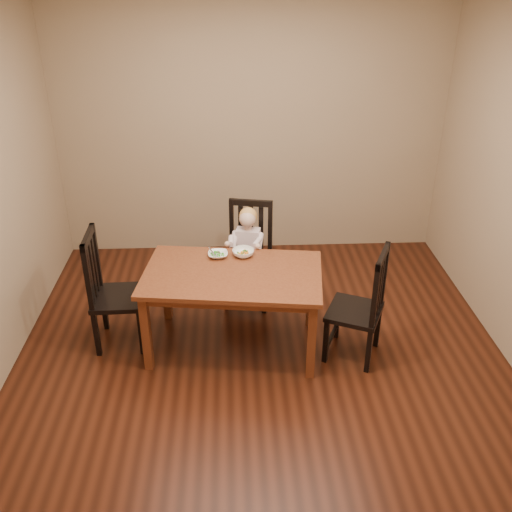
{
  "coord_description": "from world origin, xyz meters",
  "views": [
    {
      "loc": [
        -0.22,
        -3.76,
        2.93
      ],
      "look_at": [
        -0.03,
        0.25,
        0.8
      ],
      "focal_mm": 40.0,
      "sensor_mm": 36.0,
      "label": 1
    }
  ],
  "objects_px": {
    "chair_child": "(249,255)",
    "toddler": "(248,246)",
    "chair_left": "(112,292)",
    "bowl_peas": "(218,255)",
    "chair_right": "(361,307)",
    "bowl_veg": "(243,253)",
    "dining_table": "(233,281)"
  },
  "relations": [
    {
      "from": "toddler",
      "to": "bowl_veg",
      "type": "bearing_deg",
      "value": 94.59
    },
    {
      "from": "chair_child",
      "to": "bowl_peas",
      "type": "height_order",
      "value": "chair_child"
    },
    {
      "from": "chair_left",
      "to": "bowl_peas",
      "type": "height_order",
      "value": "chair_left"
    },
    {
      "from": "dining_table",
      "to": "bowl_veg",
      "type": "xyz_separation_m",
      "value": [
        0.09,
        0.28,
        0.11
      ]
    },
    {
      "from": "chair_right",
      "to": "bowl_peas",
      "type": "distance_m",
      "value": 1.24
    },
    {
      "from": "bowl_peas",
      "to": "bowl_veg",
      "type": "relative_size",
      "value": 0.9
    },
    {
      "from": "bowl_peas",
      "to": "bowl_veg",
      "type": "xyz_separation_m",
      "value": [
        0.21,
        0.01,
        0.01
      ]
    },
    {
      "from": "dining_table",
      "to": "toddler",
      "type": "bearing_deg",
      "value": 78.11
    },
    {
      "from": "chair_left",
      "to": "bowl_peas",
      "type": "distance_m",
      "value": 0.92
    },
    {
      "from": "chair_child",
      "to": "chair_left",
      "type": "relative_size",
      "value": 0.95
    },
    {
      "from": "chair_child",
      "to": "toddler",
      "type": "height_order",
      "value": "chair_child"
    },
    {
      "from": "dining_table",
      "to": "toddler",
      "type": "relative_size",
      "value": 3.09
    },
    {
      "from": "chair_right",
      "to": "toddler",
      "type": "distance_m",
      "value": 1.23
    },
    {
      "from": "chair_child",
      "to": "chair_left",
      "type": "xyz_separation_m",
      "value": [
        -1.14,
        -0.63,
        0.02
      ]
    },
    {
      "from": "dining_table",
      "to": "chair_child",
      "type": "relative_size",
      "value": 1.55
    },
    {
      "from": "dining_table",
      "to": "chair_right",
      "type": "distance_m",
      "value": 1.04
    },
    {
      "from": "chair_child",
      "to": "chair_right",
      "type": "height_order",
      "value": "chair_right"
    },
    {
      "from": "toddler",
      "to": "chair_child",
      "type": "bearing_deg",
      "value": -90.0
    },
    {
      "from": "chair_child",
      "to": "chair_left",
      "type": "height_order",
      "value": "chair_left"
    },
    {
      "from": "chair_right",
      "to": "chair_child",
      "type": "bearing_deg",
      "value": 67.53
    },
    {
      "from": "chair_left",
      "to": "chair_right",
      "type": "height_order",
      "value": "chair_left"
    },
    {
      "from": "chair_left",
      "to": "bowl_veg",
      "type": "xyz_separation_m",
      "value": [
        1.08,
        0.17,
        0.24
      ]
    },
    {
      "from": "chair_left",
      "to": "toddler",
      "type": "xyz_separation_m",
      "value": [
        1.13,
        0.58,
        0.1
      ]
    },
    {
      "from": "chair_left",
      "to": "chair_right",
      "type": "bearing_deg",
      "value": 80.33
    },
    {
      "from": "bowl_veg",
      "to": "bowl_peas",
      "type": "bearing_deg",
      "value": -177.88
    },
    {
      "from": "chair_right",
      "to": "dining_table",
      "type": "bearing_deg",
      "value": 104.17
    },
    {
      "from": "dining_table",
      "to": "bowl_peas",
      "type": "distance_m",
      "value": 0.31
    },
    {
      "from": "chair_left",
      "to": "toddler",
      "type": "relative_size",
      "value": 2.09
    },
    {
      "from": "chair_right",
      "to": "bowl_peas",
      "type": "bearing_deg",
      "value": 92.59
    },
    {
      "from": "chair_left",
      "to": "dining_table",
      "type": "bearing_deg",
      "value": 82.46
    },
    {
      "from": "chair_left",
      "to": "bowl_veg",
      "type": "relative_size",
      "value": 5.61
    },
    {
      "from": "dining_table",
      "to": "bowl_veg",
      "type": "height_order",
      "value": "bowl_veg"
    }
  ]
}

